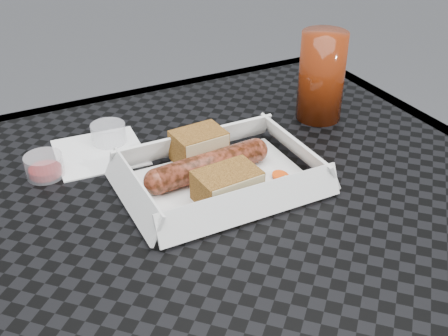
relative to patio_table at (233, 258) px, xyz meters
name	(u,v)px	position (x,y,z in m)	size (l,w,h in m)	color
patio_table	(233,258)	(0.00, 0.00, 0.00)	(0.80, 0.80, 0.74)	black
food_tray	(220,183)	(0.01, 0.06, 0.08)	(0.22, 0.15, 0.00)	white
bratwurst	(208,165)	(0.00, 0.08, 0.10)	(0.18, 0.04, 0.03)	maroon
bread_near	(199,146)	(0.01, 0.12, 0.10)	(0.07, 0.05, 0.04)	#936024
bread_far	(227,185)	(0.00, 0.02, 0.10)	(0.08, 0.05, 0.04)	#936024
veg_garnish	(286,182)	(0.09, 0.02, 0.08)	(0.03, 0.03, 0.00)	#F4470A
napkin	(100,152)	(-0.10, 0.21, 0.08)	(0.12, 0.12, 0.00)	white
condiment_cup_sauce	(44,166)	(-0.19, 0.18, 0.09)	(0.05, 0.05, 0.03)	maroon
condiment_cup_empty	(109,134)	(-0.08, 0.23, 0.09)	(0.05, 0.05, 0.03)	silver
drink_glass	(322,76)	(0.24, 0.16, 0.14)	(0.07, 0.07, 0.14)	#631E08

